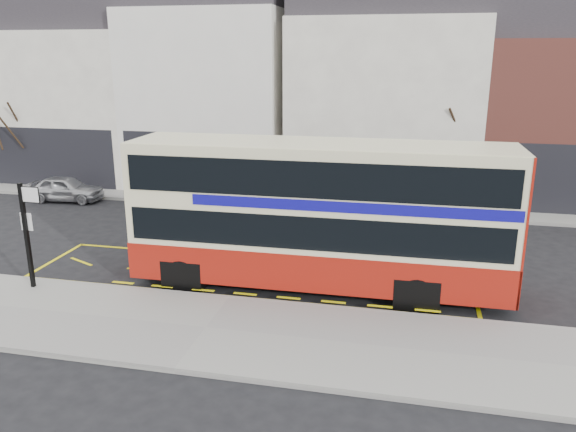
% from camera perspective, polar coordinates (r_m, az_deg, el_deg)
% --- Properties ---
extents(ground, '(120.00, 120.00, 0.00)m').
position_cam_1_polar(ground, '(16.86, -5.58, -8.09)').
color(ground, black).
rests_on(ground, ground).
extents(pavement, '(40.00, 4.00, 0.15)m').
position_cam_1_polar(pavement, '(14.88, -8.34, -11.36)').
color(pavement, gray).
rests_on(pavement, ground).
extents(kerb, '(40.00, 0.15, 0.15)m').
position_cam_1_polar(kerb, '(16.50, -5.99, -8.38)').
color(kerb, gray).
rests_on(kerb, ground).
extents(far_pavement, '(50.00, 3.00, 0.15)m').
position_cam_1_polar(far_pavement, '(26.93, 1.56, 1.50)').
color(far_pavement, gray).
rests_on(far_pavement, ground).
extents(road_markings, '(14.00, 3.40, 0.01)m').
position_cam_1_polar(road_markings, '(18.26, -4.05, -6.07)').
color(road_markings, yellow).
rests_on(road_markings, ground).
extents(terrace_far_left, '(8.00, 8.01, 10.80)m').
position_cam_1_polar(terrace_far_left, '(34.87, -19.88, 11.86)').
color(terrace_far_left, white).
rests_on(terrace_far_left, ground).
extents(terrace_left, '(8.00, 8.01, 11.80)m').
position_cam_1_polar(terrace_left, '(31.37, -7.12, 13.20)').
color(terrace_left, silver).
rests_on(terrace_left, ground).
extents(terrace_green_shop, '(9.00, 8.01, 11.30)m').
position_cam_1_polar(terrace_green_shop, '(29.66, 9.95, 12.43)').
color(terrace_green_shop, white).
rests_on(terrace_green_shop, ground).
extents(terrace_right, '(9.00, 8.01, 10.30)m').
position_cam_1_polar(terrace_right, '(30.63, 27.22, 10.09)').
color(terrace_right, '#9F4C3F').
rests_on(terrace_right, ground).
extents(double_decker_bus, '(11.19, 2.69, 4.46)m').
position_cam_1_polar(double_decker_bus, '(16.63, 3.27, 0.23)').
color(double_decker_bus, beige).
rests_on(double_decker_bus, ground).
extents(bus_stop_post, '(0.79, 0.14, 3.20)m').
position_cam_1_polar(bus_stop_post, '(18.07, -24.95, -0.95)').
color(bus_stop_post, black).
rests_on(bus_stop_post, pavement).
extents(car_silver, '(3.67, 1.65, 1.22)m').
position_cam_1_polar(car_silver, '(29.19, -21.66, 2.60)').
color(car_silver, '#AEAFB3').
rests_on(car_silver, ground).
extents(car_grey, '(4.46, 2.80, 1.39)m').
position_cam_1_polar(car_grey, '(25.08, 4.95, 1.80)').
color(car_grey, '#47484F').
rests_on(car_grey, ground).
extents(car_white, '(4.82, 2.69, 1.32)m').
position_cam_1_polar(car_white, '(24.52, 14.74, 0.90)').
color(car_white, white).
rests_on(car_white, ground).
extents(street_tree_left, '(2.68, 2.68, 5.80)m').
position_cam_1_polar(street_tree_left, '(33.14, -26.69, 9.41)').
color(street_tree_left, '#322516').
rests_on(street_tree_left, ground).
extents(street_tree_right, '(2.75, 2.75, 5.94)m').
position_cam_1_polar(street_tree_right, '(26.64, 16.40, 9.40)').
color(street_tree_right, '#322516').
rests_on(street_tree_right, ground).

